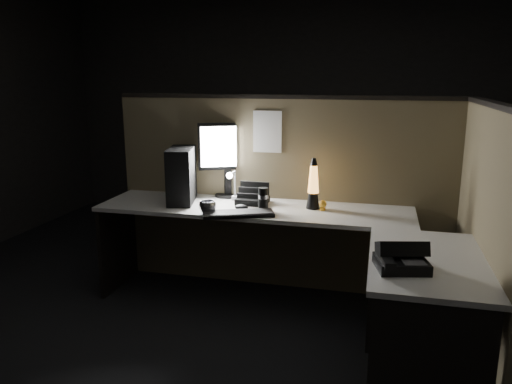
% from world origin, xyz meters
% --- Properties ---
extents(floor, '(6.00, 6.00, 0.00)m').
position_xyz_m(floor, '(0.00, 0.00, 0.00)').
color(floor, black).
rests_on(floor, ground).
extents(room_shell, '(6.00, 6.00, 6.00)m').
position_xyz_m(room_shell, '(0.00, 0.00, 1.62)').
color(room_shell, silver).
rests_on(room_shell, ground).
extents(partition_back, '(2.66, 0.06, 1.50)m').
position_xyz_m(partition_back, '(0.00, 0.93, 0.75)').
color(partition_back, brown).
rests_on(partition_back, ground).
extents(partition_right, '(0.06, 1.66, 1.50)m').
position_xyz_m(partition_right, '(1.33, 0.10, 0.75)').
color(partition_right, brown).
rests_on(partition_right, ground).
extents(desk, '(2.60, 1.60, 0.73)m').
position_xyz_m(desk, '(0.18, 0.25, 0.58)').
color(desk, beige).
rests_on(desk, ground).
extents(pc_tower, '(0.26, 0.42, 0.41)m').
position_xyz_m(pc_tower, '(-0.72, 0.62, 0.94)').
color(pc_tower, black).
rests_on(pc_tower, desk).
extents(monitor, '(0.43, 0.22, 0.58)m').
position_xyz_m(monitor, '(-0.44, 0.89, 1.08)').
color(monitor, black).
rests_on(monitor, desk).
extents(keyboard, '(0.51, 0.33, 0.02)m').
position_xyz_m(keyboard, '(-0.20, 0.35, 0.74)').
color(keyboard, black).
rests_on(keyboard, desk).
extents(mouse, '(0.10, 0.08, 0.04)m').
position_xyz_m(mouse, '(-0.22, 0.50, 0.75)').
color(mouse, black).
rests_on(mouse, desk).
extents(clip_lamp, '(0.05, 0.19, 0.24)m').
position_xyz_m(clip_lamp, '(-0.34, 0.70, 0.87)').
color(clip_lamp, silver).
rests_on(clip_lamp, desk).
extents(organizer, '(0.23, 0.20, 0.17)m').
position_xyz_m(organizer, '(-0.19, 0.71, 0.77)').
color(organizer, black).
rests_on(organizer, desk).
extents(lava_lamp, '(0.10, 0.10, 0.37)m').
position_xyz_m(lava_lamp, '(0.27, 0.67, 0.88)').
color(lava_lamp, black).
rests_on(lava_lamp, desk).
extents(travel_mug, '(0.07, 0.07, 0.17)m').
position_xyz_m(travel_mug, '(-0.06, 0.53, 0.81)').
color(travel_mug, black).
rests_on(travel_mug, desk).
extents(steel_mug, '(0.13, 0.13, 0.09)m').
position_xyz_m(steel_mug, '(-0.42, 0.34, 0.78)').
color(steel_mug, '#BABAC1').
rests_on(steel_mug, desk).
extents(figurine, '(0.06, 0.06, 0.06)m').
position_xyz_m(figurine, '(0.35, 0.63, 0.78)').
color(figurine, yellow).
rests_on(figurine, desk).
extents(pinned_paper, '(0.22, 0.00, 0.32)m').
position_xyz_m(pinned_paper, '(-0.12, 0.90, 1.25)').
color(pinned_paper, white).
rests_on(pinned_paper, partition_back).
extents(desk_phone, '(0.29, 0.29, 0.15)m').
position_xyz_m(desk_phone, '(0.86, -0.37, 0.79)').
color(desk_phone, black).
rests_on(desk_phone, desk).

